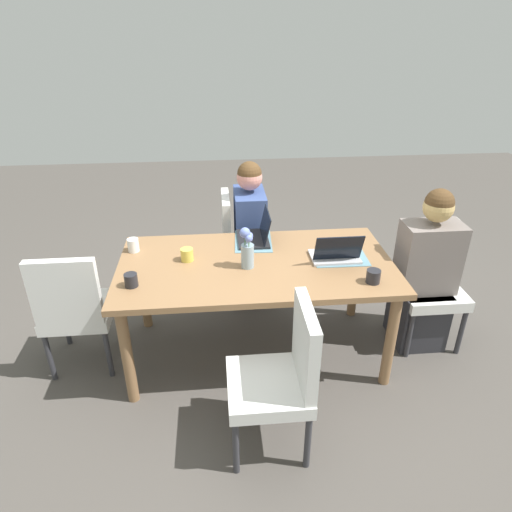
{
  "coord_description": "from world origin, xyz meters",
  "views": [
    {
      "loc": [
        0.25,
        2.63,
        2.18
      ],
      "look_at": [
        0.0,
        0.0,
        0.79
      ],
      "focal_mm": 32.09,
      "sensor_mm": 36.0,
      "label": 1
    }
  ],
  "objects": [
    {
      "name": "coffee_mug_near_left",
      "position": [
        -0.69,
        0.31,
        0.78
      ],
      "size": [
        0.09,
        0.09,
        0.08
      ],
      "primitive_type": "cylinder",
      "color": "#232328",
      "rests_on": "dining_table"
    },
    {
      "name": "dining_table",
      "position": [
        0.0,
        0.0,
        0.66
      ],
      "size": [
        1.81,
        0.96,
        0.74
      ],
      "color": "olive",
      "rests_on": "ground_plane"
    },
    {
      "name": "chair_far_left_far",
      "position": [
        -0.07,
        0.79,
        0.5
      ],
      "size": [
        0.44,
        0.44,
        0.9
      ],
      "color": "silver",
      "rests_on": "ground_plane"
    },
    {
      "name": "person_near_left_near",
      "position": [
        -0.02,
        -0.76,
        0.53
      ],
      "size": [
        0.36,
        0.4,
        1.19
      ],
      "color": "#2D2D33",
      "rests_on": "ground_plane"
    },
    {
      "name": "laptop_near_left_near",
      "position": [
        -0.04,
        -0.34,
        0.78
      ],
      "size": [
        0.22,
        0.32,
        0.21
      ],
      "color": "black",
      "rests_on": "dining_table"
    },
    {
      "name": "placemat_near_left_near",
      "position": [
        -0.01,
        -0.32,
        0.74
      ],
      "size": [
        0.28,
        0.37,
        0.0
      ],
      "primitive_type": "cube",
      "rotation": [
        0.0,
        0.0,
        1.51
      ],
      "color": "slate",
      "rests_on": "dining_table"
    },
    {
      "name": "coffee_mug_centre_left",
      "position": [
        0.82,
        -0.25,
        0.78
      ],
      "size": [
        0.08,
        0.08,
        0.09
      ],
      "primitive_type": "cylinder",
      "color": "white",
      "rests_on": "dining_table"
    },
    {
      "name": "chair_head_left_left_mid",
      "position": [
        -1.26,
        -0.11,
        0.5
      ],
      "size": [
        0.44,
        0.44,
        0.9
      ],
      "color": "silver",
      "rests_on": "ground_plane"
    },
    {
      "name": "flower_vase",
      "position": [
        0.06,
        0.05,
        0.87
      ],
      "size": [
        0.09,
        0.1,
        0.28
      ],
      "color": "#8EA8B7",
      "rests_on": "dining_table"
    },
    {
      "name": "chair_near_left_near",
      "position": [
        0.05,
        -0.82,
        0.5
      ],
      "size": [
        0.44,
        0.44,
        0.9
      ],
      "color": "silver",
      "rests_on": "ground_plane"
    },
    {
      "name": "coffee_mug_near_right",
      "position": [
        0.45,
        -0.08,
        0.78
      ],
      "size": [
        0.08,
        0.08,
        0.08
      ],
      "primitive_type": "cylinder",
      "color": "#DBC64C",
      "rests_on": "dining_table"
    },
    {
      "name": "person_head_left_left_mid",
      "position": [
        -1.2,
        -0.03,
        0.53
      ],
      "size": [
        0.4,
        0.36,
        1.19
      ],
      "color": "#2D2D33",
      "rests_on": "ground_plane"
    },
    {
      "name": "laptop_head_left_left_mid",
      "position": [
        -0.53,
        0.01,
        0.78
      ],
      "size": [
        0.32,
        0.22,
        0.21
      ],
      "color": "silver",
      "rests_on": "dining_table"
    },
    {
      "name": "ground_plane",
      "position": [
        0.0,
        0.0,
        0.0
      ],
      "size": [
        10.0,
        10.0,
        0.0
      ],
      "primitive_type": "plane",
      "color": "#4C4742"
    },
    {
      "name": "coffee_mug_centre_right",
      "position": [
        0.77,
        0.22,
        0.78
      ],
      "size": [
        0.08,
        0.08,
        0.08
      ],
      "primitive_type": "cylinder",
      "color": "#232328",
      "rests_on": "dining_table"
    },
    {
      "name": "chair_head_right_right_near",
      "position": [
        1.19,
        0.05,
        0.5
      ],
      "size": [
        0.44,
        0.44,
        0.9
      ],
      "color": "silver",
      "rests_on": "ground_plane"
    },
    {
      "name": "placemat_head_left_left_mid",
      "position": [
        -0.57,
        -0.01,
        0.74
      ],
      "size": [
        0.37,
        0.27,
        0.0
      ],
      "primitive_type": "cube",
      "rotation": [
        0.0,
        0.0,
        -0.03
      ],
      "color": "slate",
      "rests_on": "dining_table"
    }
  ]
}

